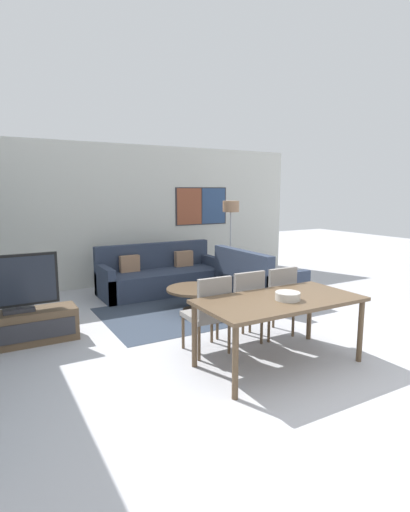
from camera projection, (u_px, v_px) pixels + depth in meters
The scene contains 14 objects.
ground_plane at pixel (333, 385), 3.92m from camera, with size 24.00×24.00×0.00m, color #B2B2B7.
wall_back at pixel (142, 214), 8.21m from camera, with size 7.29×0.09×2.80m.
area_rug at pixel (196, 311), 6.34m from camera, with size 2.88×1.87×0.01m.
tv_console at pixel (20, 328), 4.93m from camera, with size 1.35×0.43×0.42m.
television at pixel (17, 284), 4.84m from camera, with size 0.96×0.20×0.72m.
sofa_main at pixel (160, 277), 7.51m from camera, with size 2.29×0.91×0.89m.
sofa_side at pixel (255, 284), 6.96m from camera, with size 0.91×1.55×0.89m.
coffee_table at pixel (196, 294), 6.29m from camera, with size 0.92×0.92×0.37m.
dining_table at pixel (280, 305), 4.29m from camera, with size 1.78×0.91×0.74m.
dining_chair_left at pixel (209, 310), 4.60m from camera, with size 0.46×0.46×0.93m.
dining_chair_centre at pixel (243, 303), 4.90m from camera, with size 0.46×0.46×0.93m.
dining_chair_right at pixel (276, 298), 5.15m from camera, with size 0.46×0.46×0.93m.
fruit_bowl at pixel (288, 296), 4.22m from camera, with size 0.27×0.27×0.09m.
floor_lamp at pixel (231, 214), 8.01m from camera, with size 0.33×0.33×1.69m.
Camera 1 is at (-2.90, -2.57, 1.88)m, focal length 28.00 mm.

